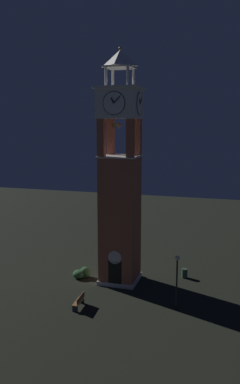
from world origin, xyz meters
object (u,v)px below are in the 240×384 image
object	(u,v)px
trash_bin	(184,273)
clock_tower	(120,189)
lamp_post	(177,272)
park_bench	(79,301)

from	to	relation	value
trash_bin	clock_tower	bearing A→B (deg)	-156.35
lamp_post	trash_bin	distance (m)	6.51
clock_tower	trash_bin	world-z (taller)	clock_tower
lamp_post	trash_bin	bearing A→B (deg)	92.19
park_bench	lamp_post	distance (m)	7.40
park_bench	trash_bin	world-z (taller)	park_bench
clock_tower	lamp_post	distance (m)	8.38
lamp_post	clock_tower	bearing A→B (deg)	144.82
park_bench	trash_bin	xyz separation A→B (m)	(6.57, 7.87, -0.08)
park_bench	lamp_post	xyz separation A→B (m)	(6.80, 1.81, 2.29)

